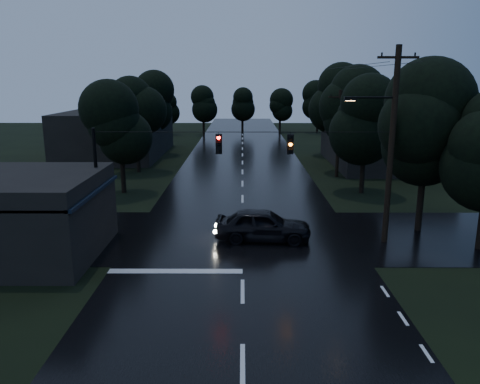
{
  "coord_description": "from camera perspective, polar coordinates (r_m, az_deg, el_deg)",
  "views": [
    {
      "loc": [
        -0.02,
        -12.44,
        8.38
      ],
      "look_at": [
        -0.14,
        12.52,
        2.34
      ],
      "focal_mm": 35.0,
      "sensor_mm": 36.0,
      "label": 1
    }
  ],
  "objects": [
    {
      "name": "tree_right_c",
      "position": [
        53.47,
        11.52,
        11.18
      ],
      "size": [
        4.76,
        4.76,
        10.03
      ],
      "color": "black",
      "rests_on": "ground"
    },
    {
      "name": "building_far_left",
      "position": [
        54.59,
        -14.67,
        6.98
      ],
      "size": [
        10.0,
        16.0,
        5.0
      ],
      "primitive_type": "cube",
      "color": "black",
      "rests_on": "ground"
    },
    {
      "name": "tree_left_a",
      "position": [
        35.73,
        -14.43,
        8.14
      ],
      "size": [
        3.92,
        3.92,
        8.26
      ],
      "color": "black",
      "rests_on": "ground"
    },
    {
      "name": "building_far_right",
      "position": [
        48.9,
        17.03,
        5.75
      ],
      "size": [
        10.0,
        14.0,
        4.4
      ],
      "primitive_type": "cube",
      "color": "black",
      "rests_on": "ground"
    },
    {
      "name": "tree_corner_near",
      "position": [
        27.45,
        21.89,
        7.65
      ],
      "size": [
        4.48,
        4.48,
        9.44
      ],
      "color": "black",
      "rests_on": "ground"
    },
    {
      "name": "tree_left_b",
      "position": [
        43.6,
        -12.6,
        9.65
      ],
      "size": [
        4.2,
        4.2,
        8.85
      ],
      "color": "black",
      "rests_on": "ground"
    },
    {
      "name": "car",
      "position": [
        24.87,
        2.82,
        -4.01
      ],
      "size": [
        5.17,
        2.36,
        1.72
      ],
      "primitive_type": "imported",
      "rotation": [
        0.0,
        0.0,
        1.51
      ],
      "color": "black",
      "rests_on": "ground"
    },
    {
      "name": "anchor_pole_left",
      "position": [
        25.19,
        -17.01,
        0.67
      ],
      "size": [
        0.18,
        0.18,
        6.0
      ],
      "primitive_type": "cylinder",
      "color": "black",
      "rests_on": "ground"
    },
    {
      "name": "span_signals",
      "position": [
        23.65,
        1.68,
        5.98
      ],
      "size": [
        15.0,
        0.37,
        1.12
      ],
      "color": "black",
      "rests_on": "ground"
    },
    {
      "name": "main_road",
      "position": [
        43.26,
        0.3,
        2.43
      ],
      "size": [
        12.0,
        120.0,
        0.02
      ],
      "primitive_type": "cube",
      "color": "black",
      "rests_on": "ground"
    },
    {
      "name": "utility_pole_main",
      "position": [
        24.79,
        17.81,
        5.72
      ],
      "size": [
        3.5,
        0.3,
        10.0
      ],
      "color": "black",
      "rests_on": "ground"
    },
    {
      "name": "tree_right_b",
      "position": [
        43.58,
        13.24,
        10.11
      ],
      "size": [
        4.48,
        4.48,
        9.44
      ],
      "color": "black",
      "rests_on": "ground"
    },
    {
      "name": "tree_right_a",
      "position": [
        35.71,
        15.09,
        8.71
      ],
      "size": [
        4.2,
        4.2,
        8.85
      ],
      "color": "black",
      "rests_on": "ground"
    },
    {
      "name": "cross_street",
      "position": [
        25.84,
        0.31,
        -5.32
      ],
      "size": [
        60.0,
        9.0,
        0.02
      ],
      "primitive_type": "cube",
      "color": "black",
      "rests_on": "ground"
    },
    {
      "name": "utility_pole_far",
      "position": [
        41.53,
        11.93,
        7.09
      ],
      "size": [
        2.0,
        0.3,
        7.5
      ],
      "color": "black",
      "rests_on": "ground"
    },
    {
      "name": "tree_left_c",
      "position": [
        53.48,
        -10.89,
        10.81
      ],
      "size": [
        4.48,
        4.48,
        9.44
      ],
      "color": "black",
      "rests_on": "ground"
    },
    {
      "name": "ground",
      "position": [
        15.0,
        0.32,
        -20.36
      ],
      "size": [
        160.0,
        160.0,
        0.0
      ],
      "primitive_type": "plane",
      "color": "black",
      "rests_on": "ground"
    }
  ]
}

